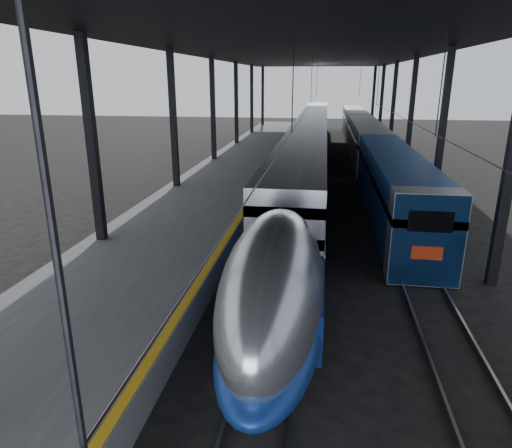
# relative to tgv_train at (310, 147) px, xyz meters

# --- Properties ---
(ground) EXTENTS (160.00, 160.00, 0.00)m
(ground) POSITION_rel_tgv_train_xyz_m (-2.00, -26.88, -1.86)
(ground) COLOR black
(ground) RESTS_ON ground
(platform) EXTENTS (6.00, 80.00, 1.00)m
(platform) POSITION_rel_tgv_train_xyz_m (-5.50, -6.88, -1.36)
(platform) COLOR #4C4C4F
(platform) RESTS_ON ground
(yellow_strip) EXTENTS (0.30, 80.00, 0.01)m
(yellow_strip) POSITION_rel_tgv_train_xyz_m (-2.70, -6.88, -0.86)
(yellow_strip) COLOR gold
(yellow_strip) RESTS_ON platform
(rails) EXTENTS (6.52, 80.00, 0.16)m
(rails) POSITION_rel_tgv_train_xyz_m (2.50, -6.88, -1.78)
(rails) COLOR slate
(rails) RESTS_ON ground
(canopy) EXTENTS (18.00, 75.00, 9.47)m
(canopy) POSITION_rel_tgv_train_xyz_m (-0.10, -6.88, 7.25)
(canopy) COLOR black
(canopy) RESTS_ON ground
(tgv_train) EXTENTS (2.78, 65.20, 3.98)m
(tgv_train) POSITION_rel_tgv_train_xyz_m (0.00, 0.00, 0.00)
(tgv_train) COLOR #B4B7BC
(tgv_train) RESTS_ON ground
(second_train) EXTENTS (2.58, 56.05, 3.55)m
(second_train) POSITION_rel_tgv_train_xyz_m (5.00, 4.61, -0.06)
(second_train) COLOR navy
(second_train) RESTS_ON ground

